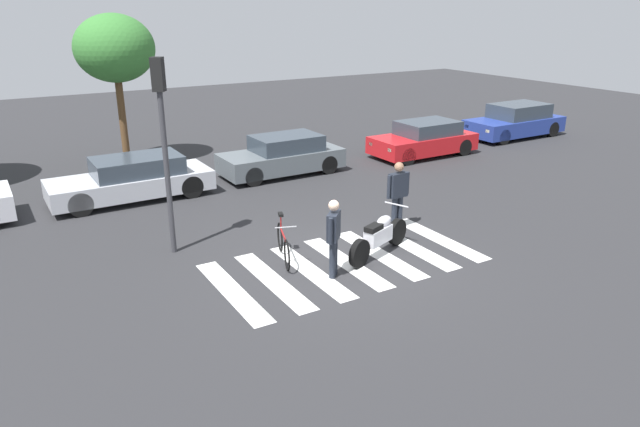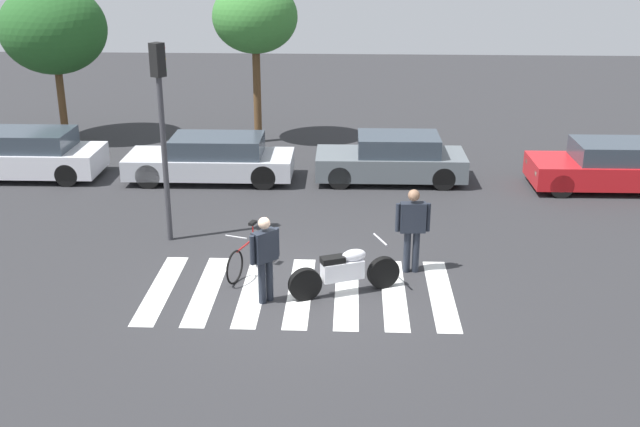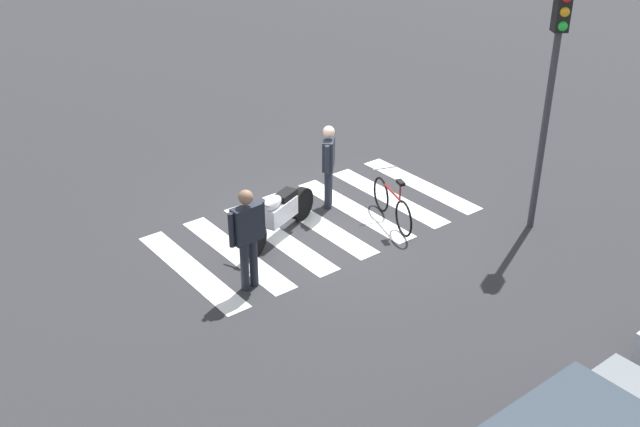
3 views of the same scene
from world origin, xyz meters
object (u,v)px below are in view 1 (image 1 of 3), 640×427
Objects in this scene: car_grey_coupe at (283,156)px; traffic_light_pole at (163,126)px; police_motorcycle at (379,236)px; officer_by_motorcycle at (398,191)px; leaning_bicycle at (283,244)px; car_blue_hatchback at (515,121)px; officer_on_foot at (334,234)px; car_red_convertible at (424,139)px; car_silver_sedan at (133,179)px.

traffic_light_pole is (-5.15, -4.52, 2.30)m from car_grey_coupe.
officer_by_motorcycle is (1.33, 1.07, 0.56)m from police_motorcycle.
police_motorcycle is at bearing -99.71° from car_grey_coupe.
leaning_bicycle is at bearing -117.16° from car_grey_coupe.
car_blue_hatchback is at bearing 23.73° from leaning_bicycle.
officer_on_foot is 10.97m from car_red_convertible.
traffic_light_pole is at bearing 129.82° from officer_on_foot.
car_red_convertible is at bearing -1.54° from car_silver_sedan.
officer_on_foot reaches higher than leaning_bicycle.
traffic_light_pole is (-1.95, 1.71, 2.54)m from leaning_bicycle.
leaning_bicycle is 1.48m from officer_on_foot.
leaning_bicycle is at bearing -73.86° from car_silver_sedan.
officer_by_motorcycle reaches higher than car_blue_hatchback.
car_grey_coupe reaches higher than leaning_bicycle.
police_motorcycle is 5.31m from traffic_light_pole.
police_motorcycle is at bearing -136.14° from car_red_convertible.
officer_by_motorcycle is at bearing 3.50° from leaning_bicycle.
car_blue_hatchback reaches higher than leaning_bicycle.
car_red_convertible is at bearing 44.95° from officer_by_motorcycle.
car_silver_sedan is 4.95m from traffic_light_pole.
officer_on_foot is 0.96× the size of officer_by_motorcycle.
car_red_convertible is at bearing 33.02° from leaning_bicycle.
police_motorcycle is 7.20m from car_grey_coupe.
leaning_bicycle is 15.75m from car_blue_hatchback.
car_silver_sedan is 16.18m from car_blue_hatchback.
leaning_bicycle is 3.63m from traffic_light_pole.
officer_on_foot is at bearing -72.74° from car_silver_sedan.
traffic_light_pole reaches higher than car_silver_sedan.
car_blue_hatchback is (14.42, 6.34, 0.29)m from leaning_bicycle.
car_grey_coupe reaches higher than car_red_convertible.
police_motorcycle is 0.53× the size of car_red_convertible.
car_blue_hatchback is at bearing 5.64° from car_red_convertible.
car_grey_coupe reaches higher than car_silver_sedan.
leaning_bicycle is 10.64m from car_red_convertible.
officer_by_motorcycle reaches higher than police_motorcycle.
car_red_convertible reaches higher than car_silver_sedan.
traffic_light_pole is at bearing -159.39° from car_red_convertible.
car_blue_hatchback reaches higher than car_grey_coupe.
leaning_bicycle is (-1.98, 0.87, -0.08)m from police_motorcycle.
car_grey_coupe is at bearing 1.63° from car_silver_sedan.
police_motorcycle is at bearing 15.00° from officer_on_foot.
car_grey_coupe is (2.67, 7.48, -0.34)m from officer_on_foot.
car_blue_hatchback reaches higher than car_silver_sedan.
police_motorcycle is 0.48× the size of car_blue_hatchback.
car_silver_sedan is at bearing 118.28° from police_motorcycle.
car_red_convertible is at bearing -174.36° from car_blue_hatchback.
officer_by_motorcycle is at bearing 38.77° from police_motorcycle.
police_motorcycle is 7.89m from car_silver_sedan.
officer_on_foot is 0.42× the size of car_red_convertible.
traffic_light_pole reaches higher than leaning_bicycle.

